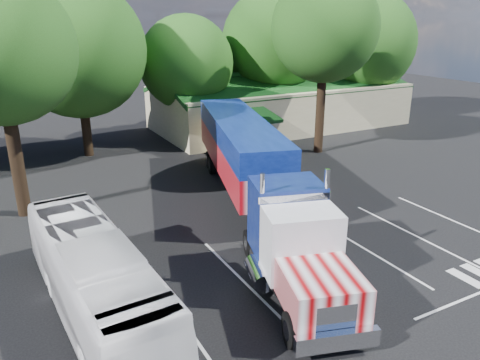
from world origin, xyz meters
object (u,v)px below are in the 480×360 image
silver_sedan (235,148)px  tour_bus (95,278)px  semi_truck (250,164)px  bicycle (311,185)px  woman (296,211)px

silver_sedan → tour_bus: bearing=119.5°
semi_truck → bicycle: size_ratio=13.79×
tour_bus → woman: bearing=10.6°
woman → bicycle: 5.54m
bicycle → tour_bus: size_ratio=0.15×
woman → bicycle: bearing=-56.5°
bicycle → semi_truck: bearing=-162.8°
woman → tour_bus: 10.91m
semi_truck → bicycle: 5.31m
tour_bus → silver_sedan: (13.96, 15.79, -0.88)m
bicycle → silver_sedan: size_ratio=0.40×
woman → semi_truck: bearing=3.3°
semi_truck → woman: (0.85, -3.22, -1.75)m
semi_truck → silver_sedan: 10.94m
semi_truck → woman: 3.76m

